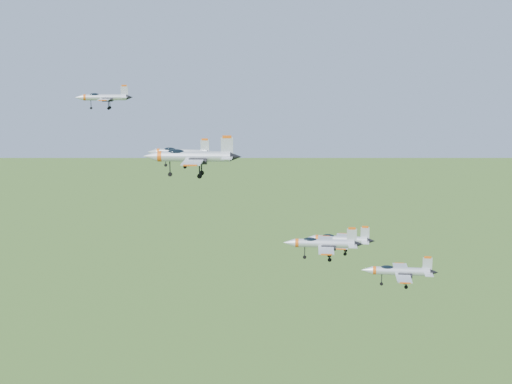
# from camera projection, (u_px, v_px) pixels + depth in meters

# --- Properties ---
(jet_lead) EXTENTS (10.57, 8.93, 2.85)m
(jet_lead) POSITION_uv_depth(u_px,v_px,m) (103.00, 97.00, 130.93)
(jet_lead) COLOR #B0B7BE
(jet_left_high) EXTENTS (12.05, 9.89, 3.23)m
(jet_left_high) POSITION_uv_depth(u_px,v_px,m) (180.00, 153.00, 121.88)
(jet_left_high) COLOR #B0B7BE
(jet_right_high) EXTENTS (13.74, 11.46, 3.67)m
(jet_right_high) POSITION_uv_depth(u_px,v_px,m) (191.00, 156.00, 98.12)
(jet_right_high) COLOR #B0B7BE
(jet_left_low) EXTENTS (12.30, 10.10, 3.30)m
(jet_left_low) POSITION_uv_depth(u_px,v_px,m) (339.00, 239.00, 125.29)
(jet_left_low) COLOR #B0B7BE
(jet_right_low) EXTENTS (11.62, 9.64, 3.10)m
(jet_right_low) POSITION_uv_depth(u_px,v_px,m) (322.00, 243.00, 102.94)
(jet_right_low) COLOR #B0B7BE
(jet_trail) EXTENTS (12.75, 10.54, 3.41)m
(jet_trail) POSITION_uv_depth(u_px,v_px,m) (399.00, 271.00, 118.57)
(jet_trail) COLOR #B0B7BE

